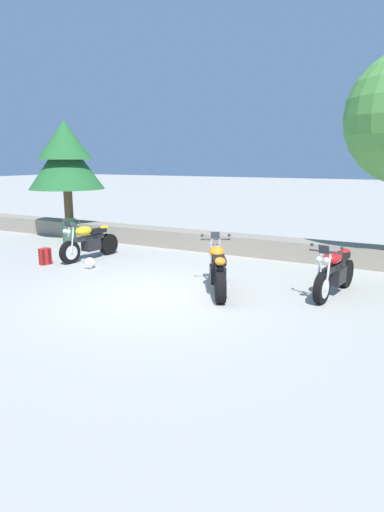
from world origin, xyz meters
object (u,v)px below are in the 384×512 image
(motorcycle_orange_centre, at_px, (218,270))
(pine_tree_far_left, at_px, (65,157))
(rider_backpack, at_px, (45,256))
(rider_helmet, at_px, (89,263))
(motorcycle_red_far_right, at_px, (334,272))
(trash_bin, at_px, (69,232))
(motorcycle_yellow_near_left, at_px, (89,242))

(motorcycle_orange_centre, bearing_deg, pine_tree_far_left, 154.32)
(rider_backpack, relative_size, rider_helmet, 1.68)
(motorcycle_red_far_right, distance_m, trash_bin, 8.96)
(rider_backpack, height_order, pine_tree_far_left, pine_tree_far_left)
(rider_backpack, relative_size, pine_tree_far_left, 0.13)
(motorcycle_yellow_near_left, distance_m, rider_helmet, 1.16)
(rider_helmet, bearing_deg, trash_bin, 141.33)
(motorcycle_red_far_right, distance_m, rider_helmet, 6.10)
(rider_backpack, bearing_deg, pine_tree_far_left, 124.55)
(rider_helmet, xyz_separation_m, trash_bin, (-2.75, 2.20, 0.30))
(motorcycle_red_far_right, xyz_separation_m, rider_backpack, (-7.38, -0.84, -0.24))
(motorcycle_orange_centre, height_order, rider_backpack, motorcycle_orange_centre)
(motorcycle_yellow_near_left, height_order, pine_tree_far_left, pine_tree_far_left)
(rider_backpack, bearing_deg, rider_helmet, 10.70)
(trash_bin, bearing_deg, motorcycle_yellow_near_left, -33.89)
(motorcycle_orange_centre, distance_m, pine_tree_far_left, 8.77)
(motorcycle_red_far_right, relative_size, rider_backpack, 4.38)
(trash_bin, bearing_deg, rider_helmet, -38.67)
(rider_backpack, xyz_separation_m, pine_tree_far_left, (-2.45, 3.56, 2.63))
(rider_backpack, distance_m, rider_helmet, 1.35)
(rider_helmet, relative_size, trash_bin, 0.33)
(rider_backpack, bearing_deg, motorcycle_red_far_right, 6.48)
(pine_tree_far_left, bearing_deg, motorcycle_yellow_near_left, -39.00)
(motorcycle_yellow_near_left, relative_size, rider_backpack, 4.39)
(pine_tree_far_left, height_order, trash_bin, pine_tree_far_left)
(motorcycle_orange_centre, bearing_deg, rider_backpack, 178.97)
(rider_helmet, relative_size, pine_tree_far_left, 0.08)
(motorcycle_red_far_right, bearing_deg, motorcycle_orange_centre, -157.37)
(motorcycle_yellow_near_left, bearing_deg, trash_bin, 146.11)
(rider_backpack, distance_m, pine_tree_far_left, 5.07)
(pine_tree_far_left, bearing_deg, rider_helmet, -41.26)
(motorcycle_orange_centre, bearing_deg, motorcycle_red_far_right, 22.63)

